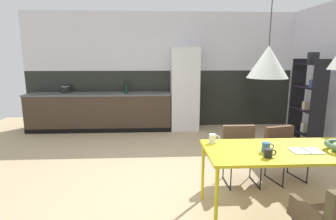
{
  "coord_description": "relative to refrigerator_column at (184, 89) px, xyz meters",
  "views": [
    {
      "loc": [
        -0.22,
        -3.33,
        1.74
      ],
      "look_at": [
        -0.01,
        0.84,
        0.91
      ],
      "focal_mm": 28.77,
      "sensor_mm": 36.0,
      "label": 1
    }
  ],
  "objects": [
    {
      "name": "back_wall_panel_upper",
      "position": [
        -0.5,
        0.36,
        1.12
      ],
      "size": [
        6.69,
        0.12,
        1.4
      ],
      "primitive_type": "cube",
      "color": "silver",
      "rests_on": "back_wall_splashback_dark"
    },
    {
      "name": "bottle_wine_green",
      "position": [
        -1.37,
        -0.17,
        0.02
      ],
      "size": [
        0.06,
        0.06,
        0.27
      ],
      "color": "#0F3319",
      "rests_on": "kitchen_counter"
    },
    {
      "name": "mug_glass_clear",
      "position": [
        -0.06,
        -3.45,
        -0.16
      ],
      "size": [
        0.13,
        0.08,
        0.11
      ],
      "color": "white",
      "rests_on": "dining_table"
    },
    {
      "name": "open_book",
      "position": [
        0.86,
        -3.77,
        -0.21
      ],
      "size": [
        0.31,
        0.21,
        0.02
      ],
      "color": "white",
      "rests_on": "dining_table"
    },
    {
      "name": "mug_white_ceramic",
      "position": [
        0.44,
        -3.76,
        -0.16
      ],
      "size": [
        0.13,
        0.08,
        0.1
      ],
      "color": "#335B93",
      "rests_on": "dining_table"
    },
    {
      "name": "mug_short_terracotta",
      "position": [
        0.4,
        -3.92,
        -0.17
      ],
      "size": [
        0.13,
        0.08,
        0.09
      ],
      "color": "black",
      "rests_on": "dining_table"
    },
    {
      "name": "bottle_oil_tall",
      "position": [
        -1.42,
        0.17,
        0.03
      ],
      "size": [
        0.07,
        0.07,
        0.29
      ],
      "color": "black",
      "rests_on": "kitchen_counter"
    },
    {
      "name": "back_wall_splashback_dark",
      "position": [
        -0.5,
        0.36,
        -0.28
      ],
      "size": [
        6.69,
        0.12,
        1.4
      ],
      "primitive_type": "cube",
      "color": "black",
      "rests_on": "ground"
    },
    {
      "name": "dining_table",
      "position": [
        0.78,
        -3.7,
        -0.26
      ],
      "size": [
        1.93,
        0.8,
        0.76
      ],
      "color": "yellow",
      "rests_on": "ground"
    },
    {
      "name": "open_shelf_unit",
      "position": [
        2.29,
        -1.3,
        -0.06
      ],
      "size": [
        0.3,
        0.79,
        1.82
      ],
      "rotation": [
        0.0,
        0.0,
        -1.57
      ],
      "color": "black",
      "rests_on": "ground"
    },
    {
      "name": "kitchen_counter",
      "position": [
        -2.02,
        -0.0,
        -0.53
      ],
      "size": [
        3.38,
        0.63,
        0.89
      ],
      "color": "#403024",
      "rests_on": "ground"
    },
    {
      "name": "pendant_lamp_over_table_near",
      "position": [
        0.4,
        -3.75,
        0.71
      ],
      "size": [
        0.4,
        0.4,
        1.22
      ],
      "color": "black"
    },
    {
      "name": "refrigerator_column",
      "position": [
        0.0,
        0.0,
        0.0
      ],
      "size": [
        0.65,
        0.6,
        1.95
      ],
      "primitive_type": "cube",
      "color": "silver",
      "rests_on": "ground"
    },
    {
      "name": "cooking_pot",
      "position": [
        -2.84,
        0.11,
        -0.01
      ],
      "size": [
        0.21,
        0.21,
        0.18
      ],
      "color": "black",
      "rests_on": "kitchen_counter"
    },
    {
      "name": "ground_plane",
      "position": [
        -0.5,
        -3.06,
        -0.97
      ],
      "size": [
        9.04,
        9.04,
        0.0
      ],
      "primitive_type": "plane",
      "color": "tan"
    },
    {
      "name": "armchair_by_stool",
      "position": [
        0.47,
        -2.88,
        -0.48
      ],
      "size": [
        0.49,
        0.47,
        0.78
      ],
      "rotation": [
        0.0,
        0.0,
        3.15
      ],
      "color": "brown",
      "rests_on": "ground"
    },
    {
      "name": "armchair_far_side",
      "position": [
        1.13,
        -2.8,
        -0.49
      ],
      "size": [
        0.58,
        0.57,
        0.74
      ],
      "rotation": [
        0.0,
        0.0,
        3.38
      ],
      "color": "brown",
      "rests_on": "ground"
    }
  ]
}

